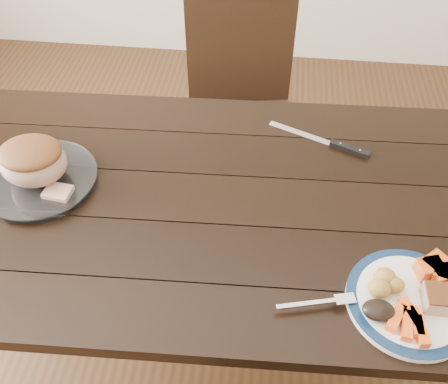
# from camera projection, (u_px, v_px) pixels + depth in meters

# --- Properties ---
(ground) EXTENTS (4.00, 4.00, 0.00)m
(ground) POSITION_uv_depth(u_px,v_px,m) (204.00, 333.00, 1.88)
(ground) COLOR #472B16
(ground) RESTS_ON ground
(dining_table) EXTENTS (1.63, 0.96, 0.75)m
(dining_table) POSITION_uv_depth(u_px,v_px,m) (197.00, 220.00, 1.41)
(dining_table) COLOR black
(dining_table) RESTS_ON ground
(chair_far) EXTENTS (0.50, 0.50, 0.93)m
(chair_far) POSITION_uv_depth(u_px,v_px,m) (242.00, 104.00, 2.01)
(chair_far) COLOR black
(chair_far) RESTS_ON ground
(dinner_plate) EXTENTS (0.28, 0.28, 0.02)m
(dinner_plate) POSITION_uv_depth(u_px,v_px,m) (409.00, 302.00, 1.11)
(dinner_plate) COLOR white
(dinner_plate) RESTS_ON dining_table
(plate_rim) EXTENTS (0.28, 0.28, 0.02)m
(plate_rim) POSITION_uv_depth(u_px,v_px,m) (410.00, 300.00, 1.10)
(plate_rim) COLOR #0D2342
(plate_rim) RESTS_ON dinner_plate
(serving_platter) EXTENTS (0.31, 0.31, 0.02)m
(serving_platter) POSITION_uv_depth(u_px,v_px,m) (40.00, 180.00, 1.37)
(serving_platter) COLOR white
(serving_platter) RESTS_ON dining_table
(pork_slice) EXTENTS (0.08, 0.06, 0.04)m
(pork_slice) POSITION_uv_depth(u_px,v_px,m) (443.00, 299.00, 1.08)
(pork_slice) COLOR tan
(pork_slice) RESTS_ON dinner_plate
(roasted_potatoes) EXTENTS (0.08, 0.08, 0.04)m
(roasted_potatoes) POSITION_uv_depth(u_px,v_px,m) (385.00, 283.00, 1.10)
(roasted_potatoes) COLOR gold
(roasted_potatoes) RESTS_ON dinner_plate
(carrot_batons) EXTENTS (0.09, 0.11, 0.02)m
(carrot_batons) POSITION_uv_depth(u_px,v_px,m) (410.00, 322.00, 1.05)
(carrot_batons) COLOR #FF5515
(carrot_batons) RESTS_ON dinner_plate
(pumpkin_wedges) EXTENTS (0.10, 0.09, 0.04)m
(pumpkin_wedges) POSITION_uv_depth(u_px,v_px,m) (438.00, 271.00, 1.13)
(pumpkin_wedges) COLOR #F25A1A
(pumpkin_wedges) RESTS_ON dinner_plate
(dark_mushroom) EXTENTS (0.07, 0.05, 0.03)m
(dark_mushroom) POSITION_uv_depth(u_px,v_px,m) (379.00, 310.00, 1.06)
(dark_mushroom) COLOR black
(dark_mushroom) RESTS_ON dinner_plate
(fork) EXTENTS (0.18, 0.06, 0.00)m
(fork) POSITION_uv_depth(u_px,v_px,m) (322.00, 302.00, 1.10)
(fork) COLOR silver
(fork) RESTS_ON dinner_plate
(roast_joint) EXTENTS (0.18, 0.15, 0.12)m
(roast_joint) POSITION_uv_depth(u_px,v_px,m) (33.00, 163.00, 1.33)
(roast_joint) COLOR tan
(roast_joint) RESTS_ON serving_platter
(cut_slice) EXTENTS (0.08, 0.06, 0.02)m
(cut_slice) POSITION_uv_depth(u_px,v_px,m) (58.00, 193.00, 1.32)
(cut_slice) COLOR tan
(cut_slice) RESTS_ON serving_platter
(carving_knife) EXTENTS (0.30, 0.15, 0.01)m
(carving_knife) POSITION_uv_depth(u_px,v_px,m) (337.00, 145.00, 1.48)
(carving_knife) COLOR silver
(carving_knife) RESTS_ON dining_table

